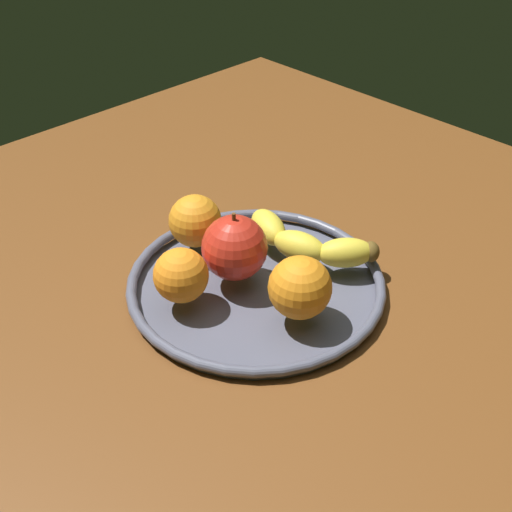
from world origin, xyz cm
name	(u,v)px	position (x,y,z in cm)	size (l,w,h in cm)	color
ground_plane	(256,302)	(0.00, 0.00, -2.00)	(110.57, 110.57, 4.00)	brown
fruit_bowl	(256,283)	(0.00, 0.00, 0.92)	(30.06, 30.06, 1.80)	#525364
banana	(307,242)	(1.08, 7.46, 3.57)	(17.40, 9.37, 3.55)	yellow
apple	(235,248)	(-2.07, -1.38, 5.59)	(7.58, 7.58, 8.38)	red
orange_front_left	(181,275)	(-3.11, -8.37, 4.86)	(6.12, 6.12, 6.12)	orange
orange_front_right	(300,287)	(7.63, -0.98, 5.23)	(6.85, 6.85, 6.85)	orange
orange_back_left	(195,221)	(-10.05, -0.53, 5.04)	(6.49, 6.49, 6.49)	orange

